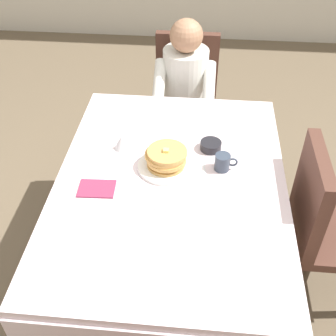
% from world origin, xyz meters
% --- Properties ---
extents(ground_plane, '(14.00, 14.00, 0.00)m').
position_xyz_m(ground_plane, '(0.00, 0.00, 0.00)').
color(ground_plane, brown).
extents(dining_table_main, '(1.12, 1.52, 0.74)m').
position_xyz_m(dining_table_main, '(0.00, 0.00, 0.65)').
color(dining_table_main, silver).
rests_on(dining_table_main, ground).
extents(chair_diner, '(0.44, 0.45, 0.93)m').
position_xyz_m(chair_diner, '(0.01, 1.17, 0.53)').
color(chair_diner, '#4C2D23').
rests_on(chair_diner, ground).
extents(diner_person, '(0.40, 0.43, 1.12)m').
position_xyz_m(diner_person, '(0.01, 1.01, 0.67)').
color(diner_person, silver).
rests_on(diner_person, ground).
extents(chair_right_side, '(0.45, 0.44, 0.93)m').
position_xyz_m(chair_right_side, '(0.77, 0.00, 0.53)').
color(chair_right_side, '#4C2D23').
rests_on(chair_right_side, ground).
extents(plate_breakfast, '(0.28, 0.28, 0.02)m').
position_xyz_m(plate_breakfast, '(-0.03, 0.09, 0.75)').
color(plate_breakfast, white).
rests_on(plate_breakfast, dining_table_main).
extents(breakfast_stack, '(0.21, 0.21, 0.10)m').
position_xyz_m(breakfast_stack, '(-0.03, 0.09, 0.80)').
color(breakfast_stack, tan).
rests_on(breakfast_stack, plate_breakfast).
extents(cup_coffee, '(0.11, 0.08, 0.08)m').
position_xyz_m(cup_coffee, '(0.25, 0.10, 0.78)').
color(cup_coffee, '#333D4C').
rests_on(cup_coffee, dining_table_main).
extents(bowl_butter, '(0.11, 0.11, 0.04)m').
position_xyz_m(bowl_butter, '(0.19, 0.26, 0.76)').
color(bowl_butter, black).
rests_on(bowl_butter, dining_table_main).
extents(syrup_pitcher, '(0.08, 0.08, 0.07)m').
position_xyz_m(syrup_pitcher, '(-0.28, 0.22, 0.78)').
color(syrup_pitcher, silver).
rests_on(syrup_pitcher, dining_table_main).
extents(fork_left_of_plate, '(0.03, 0.18, 0.00)m').
position_xyz_m(fork_left_of_plate, '(-0.22, 0.07, 0.74)').
color(fork_left_of_plate, silver).
rests_on(fork_left_of_plate, dining_table_main).
extents(knife_right_of_plate, '(0.04, 0.20, 0.00)m').
position_xyz_m(knife_right_of_plate, '(0.16, 0.07, 0.74)').
color(knife_right_of_plate, silver).
rests_on(knife_right_of_plate, dining_table_main).
extents(spoon_near_edge, '(0.15, 0.04, 0.00)m').
position_xyz_m(spoon_near_edge, '(-0.05, -0.20, 0.74)').
color(spoon_near_edge, silver).
rests_on(spoon_near_edge, dining_table_main).
extents(napkin_folded, '(0.18, 0.13, 0.01)m').
position_xyz_m(napkin_folded, '(-0.34, -0.10, 0.74)').
color(napkin_folded, '#8C2D4C').
rests_on(napkin_folded, dining_table_main).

